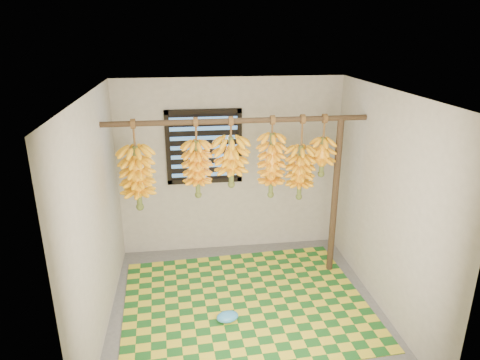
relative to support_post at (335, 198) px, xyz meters
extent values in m
cube|color=#545454|center=(-1.20, -0.70, -1.00)|extent=(3.00, 3.00, 0.01)
cube|color=silver|center=(-1.20, -0.70, 1.40)|extent=(3.00, 3.00, 0.01)
cube|color=gray|center=(-1.20, 0.80, 0.20)|extent=(3.00, 0.01, 2.40)
cube|color=gray|center=(-2.71, -0.70, 0.20)|extent=(0.01, 3.00, 2.40)
cube|color=gray|center=(0.30, -0.70, 0.20)|extent=(0.01, 3.00, 2.40)
cube|color=black|center=(-1.55, 0.78, 0.50)|extent=(1.00, 0.04, 1.00)
cylinder|color=#44311F|center=(-1.20, 0.00, 1.00)|extent=(3.00, 0.06, 0.06)
cylinder|color=#44311F|center=(0.00, 0.00, 0.00)|extent=(0.08, 0.08, 2.00)
cube|color=#19581D|center=(-1.20, -0.57, -0.99)|extent=(2.83, 2.32, 0.01)
ellipsoid|color=#3790CE|center=(-1.43, -0.87, -0.94)|extent=(0.28, 0.22, 0.10)
cylinder|color=brown|center=(-2.35, 0.00, 0.87)|extent=(0.02, 0.02, 0.31)
cylinder|color=#4C5923|center=(-2.35, 0.00, 0.40)|extent=(0.06, 0.06, 0.71)
cylinder|color=brown|center=(-1.28, 0.00, 0.91)|extent=(0.02, 0.02, 0.24)
cylinder|color=#4C5923|center=(-1.28, 0.00, 0.54)|extent=(0.06, 0.06, 0.55)
cylinder|color=brown|center=(-1.67, 0.00, 0.90)|extent=(0.02, 0.02, 0.27)
cylinder|color=#4C5923|center=(-1.67, 0.00, 0.47)|extent=(0.06, 0.06, 0.63)
cylinder|color=brown|center=(-0.81, 0.00, 0.92)|extent=(0.02, 0.02, 0.21)
cylinder|color=#4C5923|center=(-0.81, 0.00, 0.48)|extent=(0.06, 0.06, 0.73)
cylinder|color=brown|center=(-0.46, 0.00, 0.84)|extent=(0.02, 0.02, 0.37)
cylinder|color=#4C5923|center=(-0.46, 0.00, 0.38)|extent=(0.06, 0.06, 0.62)
cylinder|color=brown|center=(-0.20, 0.00, 0.89)|extent=(0.02, 0.02, 0.29)
cylinder|color=#4C5923|center=(-0.20, 0.00, 0.56)|extent=(0.06, 0.06, 0.43)
camera|label=1|loc=(-1.82, -4.68, 1.98)|focal=32.00mm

